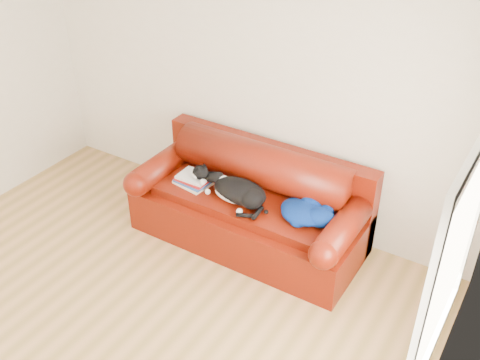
% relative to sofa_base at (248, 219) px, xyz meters
% --- Properties ---
extents(ground, '(4.50, 4.50, 0.00)m').
position_rel_sofa_base_xyz_m(ground, '(-0.34, -1.49, -0.24)').
color(ground, olive).
rests_on(ground, ground).
extents(room_shell, '(4.52, 4.02, 2.61)m').
position_rel_sofa_base_xyz_m(room_shell, '(-0.21, -1.48, 1.43)').
color(room_shell, beige).
rests_on(room_shell, ground).
extents(sofa_base, '(2.10, 0.90, 0.50)m').
position_rel_sofa_base_xyz_m(sofa_base, '(0.00, 0.00, 0.00)').
color(sofa_base, '#430B02').
rests_on(sofa_base, ground).
extents(sofa_back, '(2.10, 1.01, 0.88)m').
position_rel_sofa_base_xyz_m(sofa_back, '(-0.00, 0.24, 0.30)').
color(sofa_back, '#430B02').
rests_on(sofa_back, ground).
extents(book_stack, '(0.34, 0.28, 0.10)m').
position_rel_sofa_base_xyz_m(book_stack, '(-0.52, -0.11, 0.31)').
color(book_stack, '#EEE9CD').
rests_on(book_stack, sofa_base).
extents(cat, '(0.69, 0.43, 0.26)m').
position_rel_sofa_base_xyz_m(cat, '(-0.03, -0.13, 0.36)').
color(cat, black).
rests_on(cat, sofa_base).
extents(blanket, '(0.56, 0.45, 0.15)m').
position_rel_sofa_base_xyz_m(blanket, '(0.59, -0.03, 0.33)').
color(blanket, '#020F3F').
rests_on(blanket, sofa_base).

